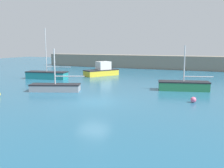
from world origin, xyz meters
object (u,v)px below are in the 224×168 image
object	(u,v)px
cabin_cruiser_white	(102,71)
sailboat_tall_mast	(47,75)
sailboat_short_mast	(55,87)
mooring_buoy_pink	(193,100)
sailboat_twin_hulled	(183,86)

from	to	relation	value
cabin_cruiser_white	sailboat_tall_mast	distance (m)	8.26
sailboat_short_mast	mooring_buoy_pink	xyz separation A→B (m)	(13.24, 0.16, -0.17)
sailboat_short_mast	mooring_buoy_pink	bearing A→B (deg)	159.67
cabin_cruiser_white	sailboat_twin_hulled	world-z (taller)	sailboat_twin_hulled
cabin_cruiser_white	sailboat_tall_mast	xyz separation A→B (m)	(-5.35, -6.29, -0.21)
sailboat_twin_hulled	mooring_buoy_pink	xyz separation A→B (m)	(1.43, -5.28, -0.27)
cabin_cruiser_white	sailboat_twin_hulled	xyz separation A→B (m)	(13.00, -8.09, -0.25)
cabin_cruiser_white	mooring_buoy_pink	size ratio (longest dim) A/B	12.16
cabin_cruiser_white	sailboat_short_mast	world-z (taller)	sailboat_short_mast
cabin_cruiser_white	mooring_buoy_pink	bearing A→B (deg)	79.07
sailboat_twin_hulled	mooring_buoy_pink	size ratio (longest dim) A/B	11.92
sailboat_tall_mast	sailboat_short_mast	world-z (taller)	sailboat_tall_mast
sailboat_short_mast	sailboat_twin_hulled	bearing A→B (deg)	-176.29
sailboat_twin_hulled	mooring_buoy_pink	distance (m)	5.48
sailboat_tall_mast	sailboat_short_mast	size ratio (longest dim) A/B	1.28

